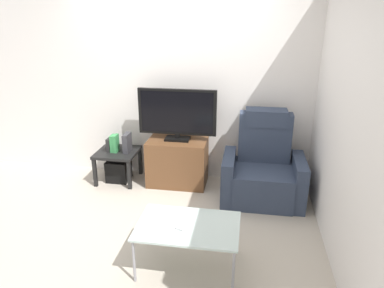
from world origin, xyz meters
name	(u,v)px	position (x,y,z in m)	size (l,w,h in m)	color
ground_plane	(153,213)	(0.00, 0.00, 0.00)	(6.40, 6.40, 0.00)	#B2A899
wall_back	(172,84)	(0.00, 1.13, 1.30)	(6.40, 0.06, 2.60)	silver
wall_side	(339,112)	(1.88, 0.00, 1.30)	(0.06, 4.48, 2.60)	silver
tv_stand	(178,162)	(0.12, 0.82, 0.31)	(0.78, 0.49, 0.62)	brown
television	(177,114)	(0.12, 0.84, 0.98)	(1.01, 0.20, 0.67)	black
recliner_armchair	(263,170)	(1.24, 0.62, 0.37)	(0.98, 0.78, 1.08)	#2D384C
side_table	(118,156)	(-0.70, 0.79, 0.36)	(0.54, 0.54, 0.43)	black
subwoofer_box	(119,170)	(-0.70, 0.79, 0.15)	(0.29, 0.29, 0.29)	black
book_leftmost	(109,145)	(-0.80, 0.77, 0.52)	(0.05, 0.12, 0.18)	#262626
book_middle	(113,143)	(-0.75, 0.77, 0.54)	(0.05, 0.12, 0.23)	#388C4C
book_rightmost	(116,143)	(-0.70, 0.77, 0.55)	(0.04, 0.13, 0.24)	#388C4C
game_console	(127,143)	(-0.56, 0.80, 0.56)	(0.07, 0.20, 0.25)	#333338
coffee_table	(188,228)	(0.56, -0.82, 0.41)	(0.90, 0.60, 0.44)	#B2C6C1
cell_phone	(183,225)	(0.51, -0.84, 0.44)	(0.07, 0.15, 0.01)	#B7B7BC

